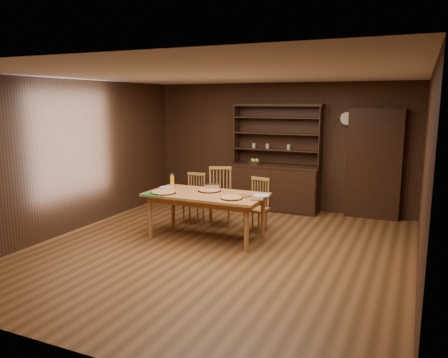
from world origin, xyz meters
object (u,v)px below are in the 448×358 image
at_px(chair_left, 195,196).
at_px(chair_center, 220,194).
at_px(chair_right, 258,203).
at_px(juice_bottle, 172,180).
at_px(dining_table, 206,198).
at_px(china_hutch, 275,181).

xyz_separation_m(chair_left, chair_center, (0.51, 0.02, 0.08)).
bearing_deg(chair_center, chair_right, -26.07).
bearing_deg(chair_left, juice_bottle, -111.53).
relative_size(dining_table, juice_bottle, 8.60).
distance_m(dining_table, chair_center, 0.86).
bearing_deg(dining_table, juice_bottle, 159.96).
bearing_deg(chair_right, chair_left, -170.86).
bearing_deg(china_hutch, dining_table, -101.12).
relative_size(chair_left, chair_center, 0.87).
relative_size(china_hutch, chair_left, 2.39).
xyz_separation_m(chair_right, juice_bottle, (-1.42, -0.49, 0.37)).
bearing_deg(chair_right, juice_bottle, -150.27).
bearing_deg(dining_table, chair_left, 128.24).
height_order(china_hutch, chair_left, china_hutch).
distance_m(chair_left, chair_right, 1.26).
xyz_separation_m(chair_left, juice_bottle, (-0.17, -0.52, 0.37)).
bearing_deg(juice_bottle, chair_center, 38.67).
relative_size(chair_left, juice_bottle, 4.05).
bearing_deg(chair_right, china_hutch, 106.80).
xyz_separation_m(china_hutch, chair_center, (-0.59, -1.44, -0.04)).
bearing_deg(chair_center, chair_left, 159.80).
distance_m(dining_table, chair_right, 1.01).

